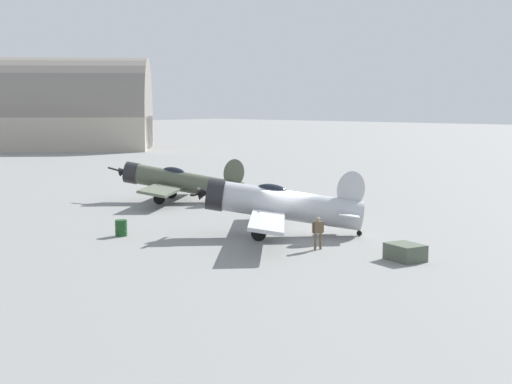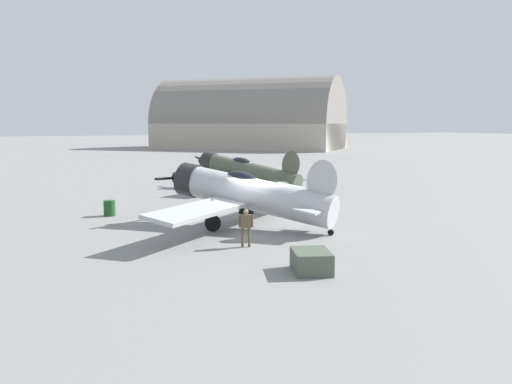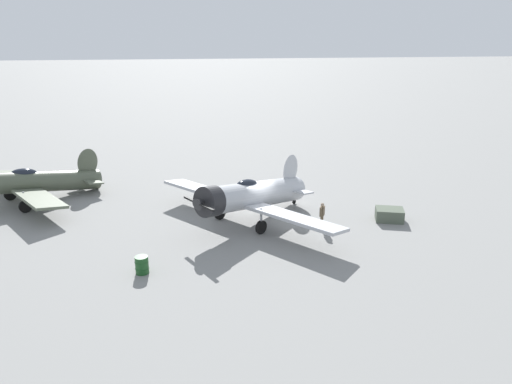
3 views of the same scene
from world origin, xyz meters
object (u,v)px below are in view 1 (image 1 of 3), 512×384
Objects in this scene: equipment_crate at (405,252)px; fuel_drum at (121,228)px; airplane_mid_apron at (179,182)px; ground_crew_mechanic at (318,230)px; airplane_foreground at (278,204)px.

fuel_drum is (14.68, 4.54, 0.05)m from equipment_crate.
airplane_mid_apron is at bearing -17.42° from equipment_crate.
airplane_mid_apron reaches higher than fuel_drum.
equipment_crate is (-22.59, 7.09, -1.07)m from airplane_mid_apron.
ground_crew_mechanic is 1.84× the size of fuel_drum.
airplane_mid_apron reaches higher than ground_crew_mechanic.
equipment_crate is at bearing 37.22° from ground_crew_mechanic.
airplane_foreground is at bearing -8.04° from equipment_crate.
ground_crew_mechanic reaches higher than equipment_crate.
ground_crew_mechanic is 0.81× the size of equipment_crate.
fuel_drum is (10.17, 3.97, -0.54)m from ground_crew_mechanic.
equipment_crate is (-8.49, 1.20, -1.30)m from airplane_foreground.
airplane_foreground is 13.29× the size of fuel_drum.
equipment_crate is at bearing 133.15° from airplane_foreground.
airplane_foreground is at bearing -173.80° from ground_crew_mechanic.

